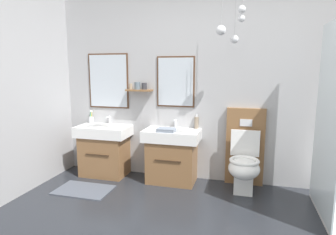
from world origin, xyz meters
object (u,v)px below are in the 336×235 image
vanity_sink_right (172,154)px  toilet (244,160)px  vanity_sink_left (105,149)px  folded_hand_towel (166,130)px  toothbrush_cup (91,119)px  soap_dispenser (196,122)px

vanity_sink_right → toilet: size_ratio=0.73×
vanity_sink_left → toilet: toilet is taller
toilet → vanity_sink_right: bearing=179.5°
vanity_sink_right → folded_hand_towel: (-0.04, -0.13, 0.35)m
toilet → toothbrush_cup: (-2.19, 0.16, 0.38)m
toilet → soap_dispenser: toilet is taller
soap_dispenser → folded_hand_towel: (-0.33, -0.30, -0.06)m
vanity_sink_left → folded_hand_towel: (0.94, -0.13, 0.35)m
vanity_sink_left → soap_dispenser: 1.35m
vanity_sink_right → vanity_sink_left: bearing=180.0°
soap_dispenser → vanity_sink_left: bearing=-172.7°
toilet → toothbrush_cup: 2.23m
vanity_sink_left → vanity_sink_right: size_ratio=1.00×
toothbrush_cup → soap_dispenser: size_ratio=0.99×
vanity_sink_right → toilet: toilet is taller
vanity_sink_left → toothbrush_cup: 0.50m
vanity_sink_right → toilet: (0.93, -0.01, 0.00)m
toothbrush_cup → folded_hand_towel: bearing=-13.2°
vanity_sink_right → soap_dispenser: bearing=29.2°
toilet → folded_hand_towel: toilet is taller
toothbrush_cup → vanity_sink_right: bearing=-6.9°
vanity_sink_left → toothbrush_cup: size_ratio=3.79×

